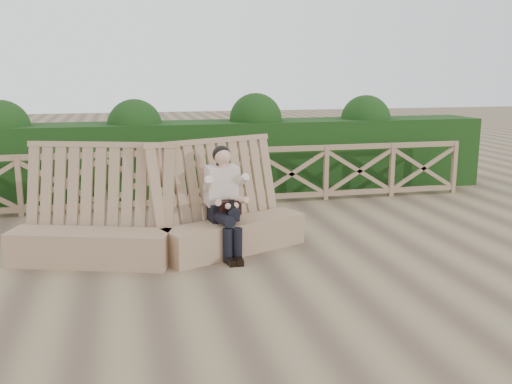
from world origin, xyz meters
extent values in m
plane|color=brown|center=(0.00, 0.00, 0.00)|extent=(60.00, 60.00, 0.00)
cube|color=#916E53|center=(-2.27, 0.54, 0.23)|extent=(2.18, 1.15, 0.46)
cube|color=#916E53|center=(-2.19, 0.80, 0.80)|extent=(2.16, 1.10, 1.57)
cube|color=#916E53|center=(-0.29, 0.62, 0.23)|extent=(2.15, 1.30, 0.46)
cube|color=#916E53|center=(-0.39, 0.87, 0.80)|extent=(2.13, 1.25, 1.57)
cube|color=black|center=(-0.45, 0.67, 0.58)|extent=(0.44, 0.35, 0.24)
cube|color=beige|center=(-0.46, 0.72, 0.95)|extent=(0.49, 0.38, 0.58)
sphere|color=tan|center=(-0.45, 0.67, 1.37)|extent=(0.27, 0.27, 0.23)
sphere|color=black|center=(-0.45, 0.70, 1.39)|extent=(0.29, 0.29, 0.25)
cylinder|color=black|center=(-0.51, 0.42, 0.55)|extent=(0.25, 0.53, 0.16)
cylinder|color=black|center=(-0.34, 0.47, 0.63)|extent=(0.25, 0.53, 0.18)
cylinder|color=black|center=(-0.48, 0.18, 0.23)|extent=(0.15, 0.15, 0.46)
cylinder|color=black|center=(-0.34, 0.18, 0.23)|extent=(0.15, 0.15, 0.46)
cube|color=black|center=(-0.46, 0.08, 0.04)|extent=(0.14, 0.28, 0.09)
cube|color=black|center=(-0.35, 0.08, 0.04)|extent=(0.14, 0.28, 0.09)
cube|color=black|center=(-0.39, 0.47, 0.69)|extent=(0.32, 0.22, 0.20)
cube|color=black|center=(-0.38, 0.30, 0.75)|extent=(0.09, 0.11, 0.13)
cube|color=#86674E|center=(0.00, 3.50, 1.05)|extent=(10.10, 0.07, 0.10)
cube|color=#86674E|center=(0.00, 3.50, 0.12)|extent=(10.10, 0.07, 0.10)
cube|color=black|center=(0.00, 4.70, 0.75)|extent=(12.00, 1.20, 1.50)
camera|label=1|loc=(-1.83, -7.02, 2.52)|focal=40.00mm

